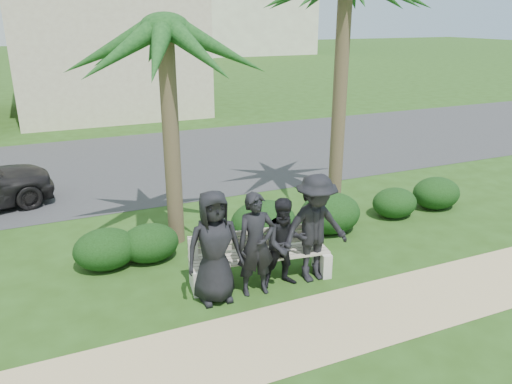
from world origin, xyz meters
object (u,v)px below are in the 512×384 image
man_b (256,244)px  man_c (285,243)px  man_a (214,247)px  palm_left (165,31)px  man_d (315,228)px  park_bench (260,260)px

man_b → man_c: (0.54, 0.03, -0.09)m
man_a → palm_left: size_ratio=0.37×
man_a → man_d: size_ratio=0.97×
man_b → man_c: 0.55m
palm_left → man_c: bearing=-63.9°
man_c → man_d: size_ratio=0.82×
park_bench → man_b: man_b is taller
man_c → palm_left: palm_left is taller
man_b → palm_left: 4.15m
park_bench → man_d: (0.87, -0.35, 0.57)m
man_c → man_d: man_d is taller
man_a → palm_left: (0.01, 2.44, 3.17)m
man_a → man_b: man_a is taller
man_a → man_b: bearing=-4.6°
man_d → park_bench: bearing=157.1°
man_a → man_c: (1.23, -0.03, -0.15)m
man_d → man_b: bearing=179.7°
park_bench → man_c: 0.60m
park_bench → man_d: man_d is taller
park_bench → man_b: 0.66m
park_bench → man_c: (0.31, -0.33, 0.40)m
man_b → man_d: bearing=5.5°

